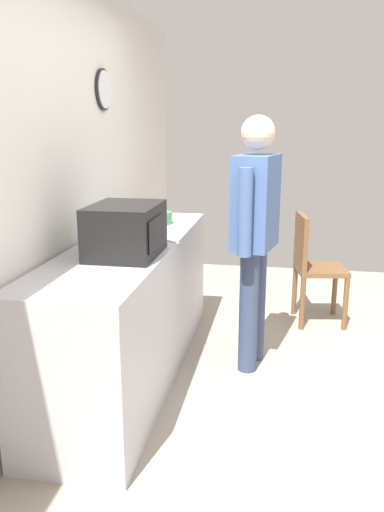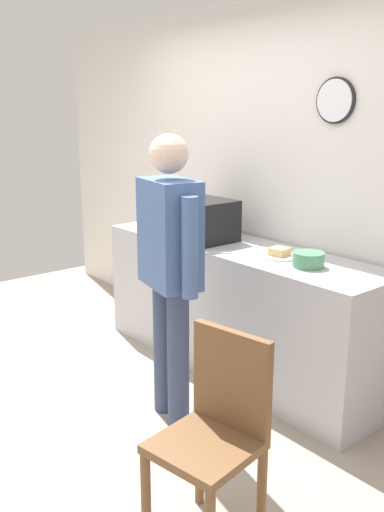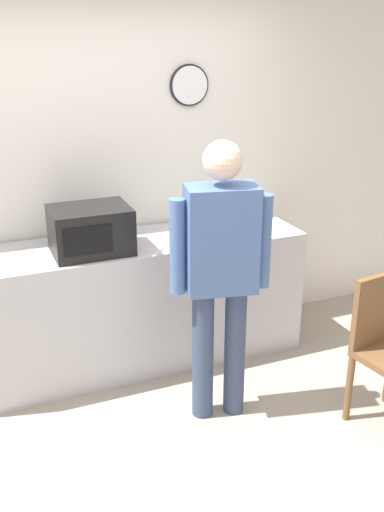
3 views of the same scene
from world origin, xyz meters
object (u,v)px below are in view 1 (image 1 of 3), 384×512
wooden_chair (312,263)px  sandwich_plate (147,227)px  microwave (126,230)px  person_standing (255,225)px  fork_utensil (107,289)px  salad_bowl (159,218)px  spoon_utensil (170,241)px

wooden_chair → sandwich_plate: bearing=121.7°
microwave → wooden_chair: size_ratio=0.53×
microwave → person_standing: 0.93m
microwave → fork_utensil: microwave is taller
fork_utensil → person_standing: person_standing is taller
microwave → wooden_chair: (1.49, -1.16, -0.54)m
microwave → person_standing: size_ratio=0.29×
sandwich_plate → salad_bowl: 0.26m
sandwich_plate → salad_bowl: (0.26, -0.03, 0.02)m
microwave → sandwich_plate: (0.73, 0.07, -0.13)m
fork_utensil → spoon_utensil: bearing=-3.8°
sandwich_plate → fork_utensil: 1.38m
microwave → salad_bowl: (0.99, 0.04, -0.10)m
microwave → spoon_utensil: microwave is taller
sandwich_plate → spoon_utensil: bearing=-144.0°
fork_utensil → person_standing: 1.37m
sandwich_plate → fork_utensil: bearing=-172.8°
fork_utensil → person_standing: (1.23, -0.61, 0.09)m
microwave → salad_bowl: 0.99m
salad_bowl → spoon_utensil: salad_bowl is taller
fork_utensil → sandwich_plate: bearing=7.2°
fork_utensil → salad_bowl: bearing=5.1°
sandwich_plate → spoon_utensil: sandwich_plate is taller
salad_bowl → spoon_utensil: bearing=-160.2°
sandwich_plate → wooden_chair: size_ratio=0.25×
spoon_utensil → fork_utensil: bearing=176.2°
sandwich_plate → wooden_chair: (0.76, -1.23, -0.42)m
salad_bowl → microwave: bearing=-177.7°
wooden_chair → spoon_utensil: bearing=137.9°
fork_utensil → spoon_utensil: size_ratio=1.00×
wooden_chair → fork_utensil: bearing=153.6°
microwave → fork_utensil: (-0.64, -0.10, -0.15)m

